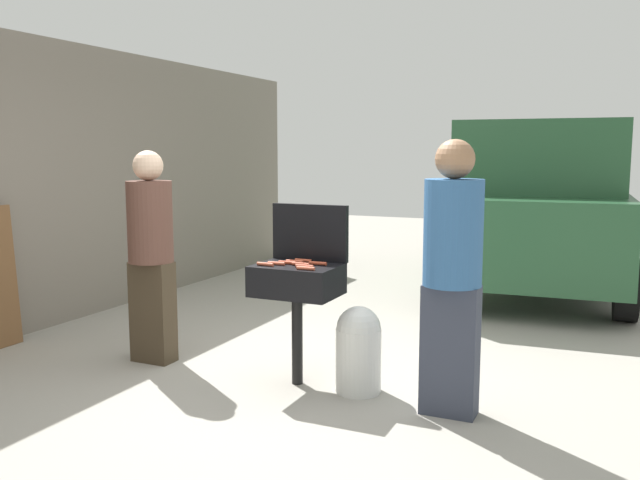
{
  "coord_description": "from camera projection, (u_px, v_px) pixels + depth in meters",
  "views": [
    {
      "loc": [
        2.16,
        -4.37,
        1.7
      ],
      "look_at": [
        0.0,
        0.37,
        1.0
      ],
      "focal_mm": 37.65,
      "sensor_mm": 36.0,
      "label": 1
    }
  ],
  "objects": [
    {
      "name": "hot_dog_4",
      "position": [
        303.0,
        261.0,
        4.92
      ],
      "size": [
        0.13,
        0.03,
        0.03
      ],
      "primitive_type": "cylinder",
      "rotation": [
        0.0,
        1.57,
        -0.04
      ],
      "color": "#AD4228",
      "rests_on": "bbq_grill"
    },
    {
      "name": "bbq_grill",
      "position": [
        297.0,
        284.0,
        4.82
      ],
      "size": [
        0.6,
        0.44,
        0.88
      ],
      "color": "black",
      "rests_on": "ground"
    },
    {
      "name": "house_wall_side",
      "position": [
        87.0,
        181.0,
        6.99
      ],
      "size": [
        0.24,
        8.0,
        2.75
      ],
      "primitive_type": "cube",
      "color": "slate",
      "rests_on": "ground"
    },
    {
      "name": "person_left",
      "position": [
        151.0,
        249.0,
        5.33
      ],
      "size": [
        0.36,
        0.36,
        1.7
      ],
      "rotation": [
        0.0,
        0.0,
        0.29
      ],
      "color": "#3F3323",
      "rests_on": "ground"
    },
    {
      "name": "hot_dog_6",
      "position": [
        304.0,
        266.0,
        4.67
      ],
      "size": [
        0.13,
        0.03,
        0.03
      ],
      "primitive_type": "cylinder",
      "rotation": [
        0.0,
        1.57,
        0.06
      ],
      "color": "#B74C33",
      "rests_on": "bbq_grill"
    },
    {
      "name": "hot_dog_2",
      "position": [
        287.0,
        263.0,
        4.83
      ],
      "size": [
        0.13,
        0.04,
        0.03
      ],
      "primitive_type": "cylinder",
      "rotation": [
        0.0,
        1.57,
        0.08
      ],
      "color": "#AD4228",
      "rests_on": "bbq_grill"
    },
    {
      "name": "hot_dog_1",
      "position": [
        295.0,
        262.0,
        4.87
      ],
      "size": [
        0.13,
        0.03,
        0.03
      ],
      "primitive_type": "cylinder",
      "rotation": [
        0.0,
        1.57,
        0.06
      ],
      "color": "#B74C33",
      "rests_on": "bbq_grill"
    },
    {
      "name": "hot_dog_5",
      "position": [
        318.0,
        263.0,
        4.8
      ],
      "size": [
        0.13,
        0.03,
        0.03
      ],
      "primitive_type": "cylinder",
      "rotation": [
        0.0,
        1.57,
        0.05
      ],
      "color": "#AD4228",
      "rests_on": "bbq_grill"
    },
    {
      "name": "hot_dog_7",
      "position": [
        276.0,
        263.0,
        4.79
      ],
      "size": [
        0.13,
        0.03,
        0.03
      ],
      "primitive_type": "cylinder",
      "rotation": [
        0.0,
        1.57,
        0.04
      ],
      "color": "#C6593D",
      "rests_on": "bbq_grill"
    },
    {
      "name": "hot_dog_8",
      "position": [
        301.0,
        264.0,
        4.76
      ],
      "size": [
        0.13,
        0.03,
        0.03
      ],
      "primitive_type": "cylinder",
      "rotation": [
        0.0,
        1.57,
        0.02
      ],
      "color": "#AD4228",
      "rests_on": "bbq_grill"
    },
    {
      "name": "ground_plane",
      "position": [
        300.0,
        377.0,
        5.06
      ],
      "size": [
        24.0,
        24.0,
        0.0
      ],
      "primitive_type": "plane",
      "color": "#9E998E"
    },
    {
      "name": "person_right",
      "position": [
        452.0,
        268.0,
        4.23
      ],
      "size": [
        0.37,
        0.37,
        1.77
      ],
      "rotation": [
        0.0,
        0.0,
        2.86
      ],
      "color": "#333847",
      "rests_on": "ground"
    },
    {
      "name": "grill_lid_open",
      "position": [
        310.0,
        233.0,
        4.98
      ],
      "size": [
        0.6,
        0.05,
        0.42
      ],
      "primitive_type": "cube",
      "color": "black",
      "rests_on": "bbq_grill"
    },
    {
      "name": "hot_dog_0",
      "position": [
        265.0,
        264.0,
        4.76
      ],
      "size": [
        0.13,
        0.03,
        0.03
      ],
      "primitive_type": "cylinder",
      "rotation": [
        0.0,
        1.57,
        -0.05
      ],
      "color": "#C6593D",
      "rests_on": "bbq_grill"
    },
    {
      "name": "propane_tank",
      "position": [
        358.0,
        348.0,
        4.71
      ],
      "size": [
        0.32,
        0.32,
        0.62
      ],
      "color": "silver",
      "rests_on": "ground"
    },
    {
      "name": "parked_minivan",
      "position": [
        541.0,
        205.0,
        8.28
      ],
      "size": [
        2.28,
        4.52,
        2.02
      ],
      "rotation": [
        0.0,
        0.0,
        3.21
      ],
      "color": "#234C2D",
      "rests_on": "ground"
    },
    {
      "name": "hot_dog_3",
      "position": [
        306.0,
        268.0,
        4.6
      ],
      "size": [
        0.13,
        0.03,
        0.03
      ],
      "primitive_type": "cylinder",
      "rotation": [
        0.0,
        1.57,
        0.05
      ],
      "color": "#C6593D",
      "rests_on": "bbq_grill"
    }
  ]
}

